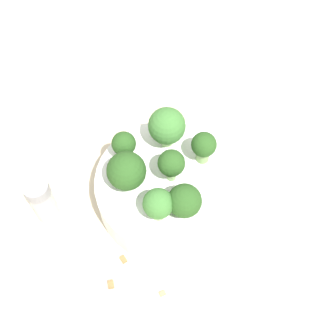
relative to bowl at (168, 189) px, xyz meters
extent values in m
plane|color=beige|center=(0.00, 0.00, -0.03)|extent=(3.00, 3.00, 0.00)
cylinder|color=white|center=(0.00, 0.00, 0.00)|extent=(0.19, 0.19, 0.05)
cylinder|color=#7A9E5B|center=(-0.05, 0.02, 0.04)|extent=(0.03, 0.03, 0.02)
sphere|color=#28511E|center=(-0.05, 0.02, 0.05)|extent=(0.04, 0.04, 0.04)
cylinder|color=#8EB770|center=(0.04, -0.04, 0.04)|extent=(0.02, 0.02, 0.03)
sphere|color=#3D7533|center=(0.04, -0.04, 0.06)|extent=(0.05, 0.05, 0.05)
cylinder|color=#8EB770|center=(0.00, -0.01, 0.04)|extent=(0.01, 0.01, 0.03)
sphere|color=#28511E|center=(0.00, -0.01, 0.06)|extent=(0.04, 0.04, 0.04)
cylinder|color=#8EB770|center=(0.07, 0.01, 0.04)|extent=(0.02, 0.02, 0.03)
sphere|color=#28511E|center=(0.07, 0.01, 0.06)|extent=(0.03, 0.03, 0.03)
cylinder|color=#7A9E5B|center=(0.03, 0.04, 0.04)|extent=(0.02, 0.02, 0.02)
sphere|color=#28511E|center=(0.03, 0.04, 0.06)|extent=(0.05, 0.05, 0.05)
cylinder|color=#8EB770|center=(-0.03, 0.04, 0.04)|extent=(0.03, 0.03, 0.02)
sphere|color=#3D7533|center=(-0.03, 0.04, 0.06)|extent=(0.04, 0.04, 0.04)
cylinder|color=#7A9E5B|center=(-0.01, -0.06, 0.04)|extent=(0.02, 0.02, 0.03)
sphere|color=#28511E|center=(-0.01, -0.06, 0.06)|extent=(0.03, 0.03, 0.03)
cylinder|color=#B2B7BC|center=(0.10, 0.13, 0.01)|extent=(0.03, 0.03, 0.06)
cylinder|color=gray|center=(0.10, 0.13, 0.05)|extent=(0.03, 0.03, 0.02)
cube|color=tan|center=(-0.09, 0.10, -0.02)|extent=(0.01, 0.01, 0.01)
cube|color=olive|center=(-0.03, 0.14, -0.02)|extent=(0.01, 0.01, 0.01)
cube|color=olive|center=(-0.02, 0.11, -0.02)|extent=(0.01, 0.01, 0.01)
camera|label=1|loc=(-0.21, 0.21, 0.57)|focal=50.00mm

